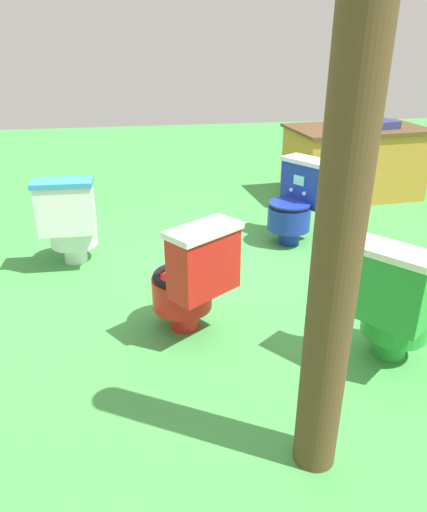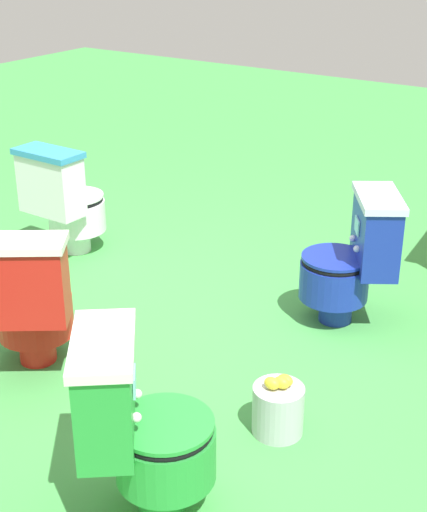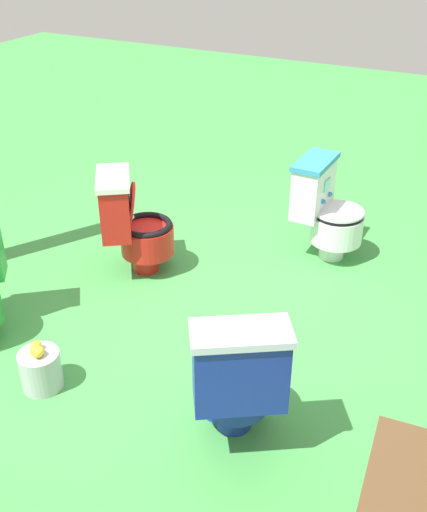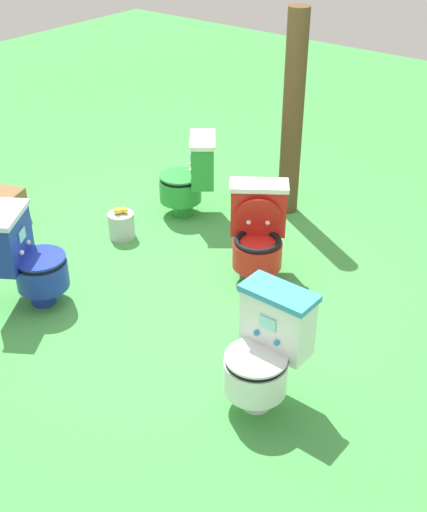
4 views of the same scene
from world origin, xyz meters
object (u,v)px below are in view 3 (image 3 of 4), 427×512
toilet_white (326,209)px  lemon_bucket (41,369)px  toilet_blue (236,377)px  toilet_red (133,223)px

toilet_white → lemon_bucket: 2.25m
toilet_white → lemon_bucket: size_ratio=2.63×
toilet_blue → toilet_red: bearing=107.9°
toilet_white → toilet_blue: same height
toilet_white → lemon_bucket: bearing=-22.2°
toilet_blue → lemon_bucket: toilet_blue is taller
toilet_blue → lemon_bucket: 1.11m
toilet_white → toilet_red: bearing=-52.3°
lemon_bucket → toilet_white: bearing=156.7°
toilet_white → toilet_blue: (1.89, 0.19, 0.00)m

